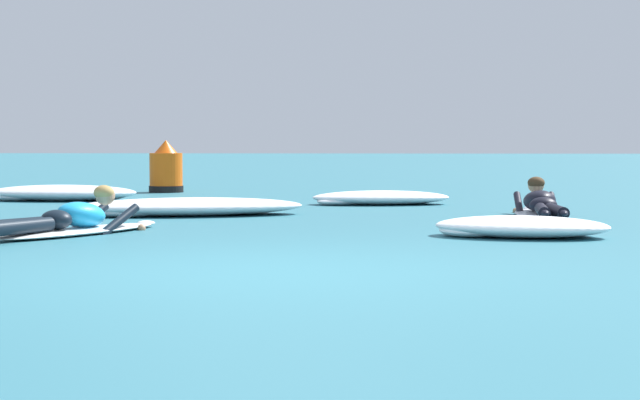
# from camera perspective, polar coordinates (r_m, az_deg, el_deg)

# --- Properties ---
(ground_plane) EXTENTS (120.00, 120.00, 0.00)m
(ground_plane) POSITION_cam_1_polar(r_m,az_deg,el_deg) (18.21, 0.87, 0.05)
(ground_plane) COLOR #2D6B7A
(surfer_near) EXTENTS (1.51, 2.47, 0.54)m
(surfer_near) POSITION_cam_1_polar(r_m,az_deg,el_deg) (11.62, -12.56, -1.09)
(surfer_near) COLOR white
(surfer_near) RESTS_ON ground
(surfer_far) EXTENTS (0.63, 2.62, 0.54)m
(surfer_far) POSITION_cam_1_polar(r_m,az_deg,el_deg) (14.15, 11.20, -0.33)
(surfer_far) COLOR silver
(surfer_far) RESTS_ON ground
(whitewater_front) EXTENTS (1.88, 1.28, 0.21)m
(whitewater_front) POSITION_cam_1_polar(r_m,az_deg,el_deg) (11.30, 10.28, -1.37)
(whitewater_front) COLOR white
(whitewater_front) RESTS_ON ground
(whitewater_mid_left) EXTENTS (2.17, 1.25, 0.21)m
(whitewater_mid_left) POSITION_cam_1_polar(r_m,az_deg,el_deg) (16.71, 3.14, 0.10)
(whitewater_mid_left) COLOR white
(whitewater_mid_left) RESTS_ON ground
(whitewater_mid_right) EXTENTS (3.12, 1.84, 0.23)m
(whitewater_mid_right) POSITION_cam_1_polar(r_m,az_deg,el_deg) (14.39, -6.67, -0.36)
(whitewater_mid_right) COLOR white
(whitewater_mid_right) RESTS_ON ground
(whitewater_far_band) EXTENTS (2.40, 1.18, 0.25)m
(whitewater_far_band) POSITION_cam_1_polar(r_m,az_deg,el_deg) (18.22, -13.02, 0.34)
(whitewater_far_band) COLOR white
(whitewater_far_band) RESTS_ON ground
(channel_marker_buoy) EXTENTS (0.64, 0.64, 0.96)m
(channel_marker_buoy) POSITION_cam_1_polar(r_m,az_deg,el_deg) (20.76, -7.86, 1.44)
(channel_marker_buoy) COLOR #EA5B0F
(channel_marker_buoy) RESTS_ON ground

